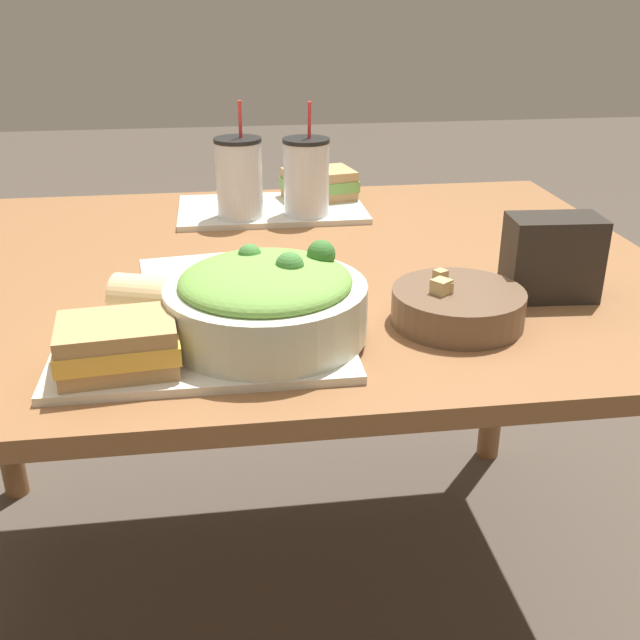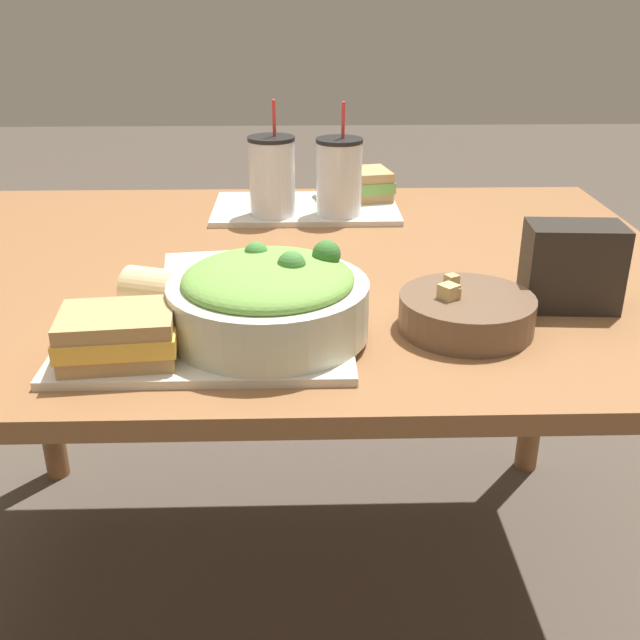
% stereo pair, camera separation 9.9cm
% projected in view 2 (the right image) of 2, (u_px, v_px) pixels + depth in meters
% --- Properties ---
extents(ground_plane, '(12.00, 12.00, 0.00)m').
position_uv_depth(ground_plane, '(293.00, 594.00, 1.65)').
color(ground_plane, '#4C4238').
extents(dining_table, '(1.41, 1.05, 0.78)m').
position_uv_depth(dining_table, '(287.00, 309.00, 1.37)').
color(dining_table, brown).
rests_on(dining_table, ground_plane).
extents(tray_near, '(0.40, 0.24, 0.01)m').
position_uv_depth(tray_near, '(207.00, 342.00, 1.02)').
color(tray_near, beige).
rests_on(tray_near, dining_table).
extents(tray_far, '(0.40, 0.24, 0.01)m').
position_uv_depth(tray_far, '(306.00, 208.00, 1.63)').
color(tray_far, beige).
rests_on(tray_far, dining_table).
extents(salad_bowl, '(0.27, 0.27, 0.12)m').
position_uv_depth(salad_bowl, '(269.00, 297.00, 1.01)').
color(salad_bowl, beige).
rests_on(salad_bowl, tray_near).
extents(soup_bowl, '(0.19, 0.19, 0.07)m').
position_uv_depth(soup_bowl, '(466.00, 311.00, 1.06)').
color(soup_bowl, brown).
rests_on(soup_bowl, dining_table).
extents(sandwich_near, '(0.16, 0.12, 0.06)m').
position_uv_depth(sandwich_near, '(118.00, 335.00, 0.95)').
color(sandwich_near, tan).
rests_on(sandwich_near, tray_near).
extents(baguette_near, '(0.16, 0.11, 0.06)m').
position_uv_depth(baguette_near, '(176.00, 293.00, 1.08)').
color(baguette_near, '#DBBC84').
rests_on(baguette_near, tray_near).
extents(sandwich_far, '(0.17, 0.14, 0.06)m').
position_uv_depth(sandwich_far, '(355.00, 185.00, 1.67)').
color(sandwich_far, tan).
rests_on(sandwich_far, tray_far).
extents(drink_cup_dark, '(0.10, 0.10, 0.23)m').
position_uv_depth(drink_cup_dark, '(272.00, 179.00, 1.53)').
color(drink_cup_dark, silver).
rests_on(drink_cup_dark, tray_far).
extents(drink_cup_red, '(0.10, 0.10, 0.23)m').
position_uv_depth(drink_cup_red, '(339.00, 179.00, 1.54)').
color(drink_cup_red, silver).
rests_on(drink_cup_red, tray_far).
extents(chip_bag, '(0.15, 0.09, 0.13)m').
position_uv_depth(chip_bag, '(572.00, 266.00, 1.12)').
color(chip_bag, '#28231E').
rests_on(chip_bag, dining_table).
extents(napkin_folded, '(0.17, 0.13, 0.00)m').
position_uv_depth(napkin_folded, '(211.00, 263.00, 1.32)').
color(napkin_folded, silver).
rests_on(napkin_folded, dining_table).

